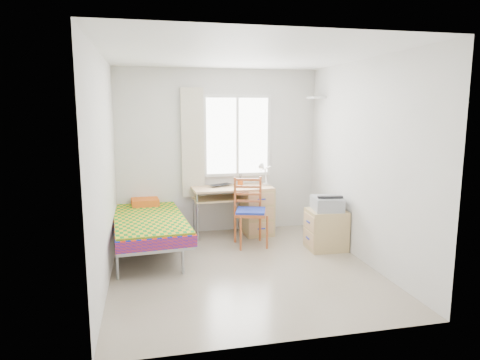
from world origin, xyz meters
name	(u,v)px	position (x,y,z in m)	size (l,w,h in m)	color
floor	(243,268)	(0.00, 0.00, 0.00)	(3.50, 3.50, 0.00)	#BCAD93
ceiling	(243,54)	(0.00, 0.00, 2.60)	(3.50, 3.50, 0.00)	white
wall_back	(219,152)	(0.00, 1.75, 1.30)	(3.20, 3.20, 0.00)	silver
wall_left	(104,170)	(-1.60, 0.00, 1.30)	(3.50, 3.50, 0.00)	silver
wall_right	(364,162)	(1.60, 0.00, 1.30)	(3.50, 3.50, 0.00)	silver
window	(237,136)	(0.30, 1.73, 1.55)	(1.10, 0.04, 1.30)	white
curtain	(193,143)	(-0.42, 1.68, 1.45)	(0.35, 0.05, 1.70)	beige
floating_shelf	(316,98)	(1.49, 1.40, 2.15)	(0.20, 0.32, 0.03)	white
bed	(149,221)	(-1.13, 0.96, 0.43)	(1.11, 2.10, 0.88)	#909498
desk	(252,208)	(0.49, 1.45, 0.42)	(1.26, 0.62, 0.77)	tan
chair	(250,207)	(0.32, 0.92, 0.56)	(0.54, 0.54, 1.00)	#A63A20
cabinet	(326,230)	(1.32, 0.49, 0.28)	(0.54, 0.48, 0.57)	tan
printer	(327,203)	(1.33, 0.51, 0.67)	(0.45, 0.50, 0.19)	#95989C
laptop	(222,186)	(0.02, 1.51, 0.79)	(0.37, 0.24, 0.03)	black
pen_cup	(240,182)	(0.31, 1.56, 0.83)	(0.09, 0.09, 0.11)	#D35217
task_lamp	(264,172)	(0.65, 1.38, 1.01)	(0.22, 0.31, 0.38)	white
book	(221,199)	(-0.02, 1.42, 0.59)	(0.17, 0.24, 0.02)	gray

